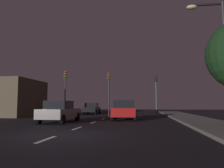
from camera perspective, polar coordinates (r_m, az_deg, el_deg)
The scene contains 16 objects.
ground_plane at distance 16.25m, azimuth -4.38°, elevation -9.80°, with size 80.00×80.00×0.00m, color black.
sidewalk_curb_right at distance 16.36m, azimuth 22.58°, elevation -9.12°, with size 3.00×40.00×0.15m, color gray.
lane_stripe_nearest at distance 8.47m, azimuth -16.82°, elevation -13.70°, with size 0.16×1.60×0.01m, color silver.
lane_stripe_second at distance 12.00m, azimuth -9.02°, elevation -11.32°, with size 0.16×1.60×0.01m, color silver.
lane_stripe_third at distance 15.66m, azimuth -4.86°, elevation -9.95°, with size 0.16×1.60×0.01m, color silver.
lane_stripe_fourth at distance 19.37m, azimuth -2.31°, elevation -9.08°, with size 0.16×1.60×0.01m, color silver.
lane_stripe_fifth at distance 23.12m, azimuth -0.59°, elevation -8.48°, with size 0.16×1.60×0.01m, color silver.
lane_stripe_sixth at distance 26.87m, azimuth 0.65°, elevation -8.04°, with size 0.16×1.60×0.01m, color silver.
traffic_signal_left at distance 25.65m, azimuth -12.13°, elevation -0.10°, with size 0.32×0.38×5.09m.
traffic_signal_center at distance 24.35m, azimuth -0.82°, elevation -0.39°, with size 0.32×0.38×4.80m.
traffic_signal_right at distance 24.08m, azimuth 11.44°, elevation -0.55°, with size 0.32×0.38×4.59m.
car_stopped_ahead at distance 18.03m, azimuth 3.24°, elevation -6.83°, with size 2.07×4.20×1.59m.
car_adjacent_lane at distance 16.05m, azimuth -13.49°, elevation -6.98°, with size 1.84×4.39×1.52m.
car_oncoming_far at distance 28.83m, azimuth -5.35°, elevation -6.37°, with size 2.04×4.50×1.46m.
street_lamp_right at distance 12.98m, azimuth 26.06°, elevation 7.91°, with size 1.97×0.36×6.79m.
storefront_left at distance 25.86m, azimuth -24.09°, elevation -3.36°, with size 4.54×6.37×3.90m, color brown.
Camera 1 is at (3.49, -8.82, 1.27)m, focal length 34.97 mm.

